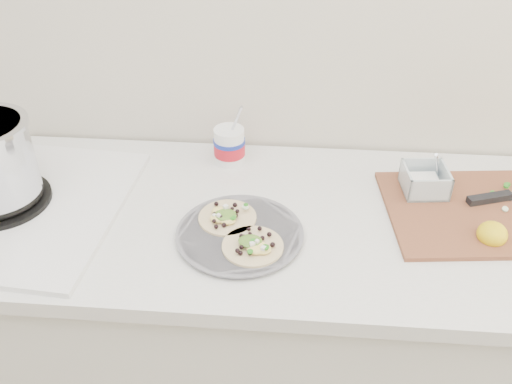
{
  "coord_description": "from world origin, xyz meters",
  "views": [
    {
      "loc": [
        0.13,
        0.31,
        1.77
      ],
      "look_at": [
        0.04,
        1.42,
        0.96
      ],
      "focal_mm": 40.0,
      "sensor_mm": 36.0,
      "label": 1
    }
  ],
  "objects": [
    {
      "name": "counter",
      "position": [
        0.0,
        1.43,
        0.45
      ],
      "size": [
        2.44,
        0.66,
        0.9
      ],
      "color": "silver",
      "rests_on": "ground"
    },
    {
      "name": "taco_plate",
      "position": [
        0.01,
        1.32,
        0.92
      ],
      "size": [
        0.3,
        0.3,
        0.04
      ],
      "rotation": [
        0.0,
        0.0,
        0.35
      ],
      "color": "slate",
      "rests_on": "counter"
    },
    {
      "name": "tub",
      "position": [
        -0.05,
        1.65,
        0.96
      ],
      "size": [
        0.09,
        0.09,
        0.2
      ],
      "rotation": [
        0.0,
        0.0,
        0.19
      ],
      "color": "white",
      "rests_on": "counter"
    },
    {
      "name": "cutboard",
      "position": [
        0.6,
        1.47,
        0.92
      ],
      "size": [
        0.53,
        0.39,
        0.08
      ],
      "rotation": [
        0.0,
        0.0,
        0.11
      ],
      "color": "brown",
      "rests_on": "counter"
    }
  ]
}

